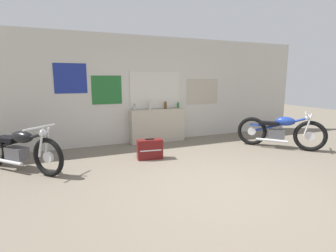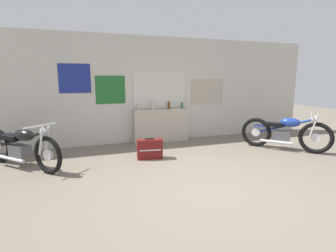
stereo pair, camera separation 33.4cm
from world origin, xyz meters
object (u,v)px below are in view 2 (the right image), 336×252
at_px(bottle_right_center, 182,105).
at_px(hard_case_darkred, 150,149).
at_px(bottle_left_center, 153,105).
at_px(motorcycle_blue, 285,132).
at_px(motorcycle_black, 21,146).
at_px(bottle_center, 169,105).
at_px(bottle_leftmost, 138,107).

xyz_separation_m(bottle_right_center, hard_case_darkred, (-1.35, -1.45, -0.76)).
distance_m(bottle_left_center, bottle_right_center, 0.87).
bearing_deg(motorcycle_blue, motorcycle_black, 173.41).
relative_size(bottle_left_center, bottle_right_center, 1.39).
relative_size(bottle_center, bottle_right_center, 1.25).
xyz_separation_m(bottle_leftmost, bottle_right_center, (1.26, 0.02, 0.01)).
bearing_deg(bottle_left_center, hard_case_darkred, -109.43).
bearing_deg(bottle_left_center, bottle_center, 4.79).
height_order(bottle_right_center, motorcycle_blue, bottle_right_center).
distance_m(bottle_left_center, motorcycle_black, 3.22).
height_order(bottle_center, hard_case_darkred, bottle_center).
bearing_deg(motorcycle_blue, bottle_center, 141.63).
relative_size(bottle_leftmost, motorcycle_blue, 0.10).
relative_size(bottle_left_center, hard_case_darkred, 0.49).
bearing_deg(bottle_right_center, bottle_leftmost, -179.06).
bearing_deg(bottle_left_center, motorcycle_blue, -32.81).
height_order(bottle_leftmost, hard_case_darkred, bottle_leftmost).
bearing_deg(bottle_left_center, motorcycle_black, -159.24).
height_order(bottle_leftmost, bottle_center, bottle_center).
distance_m(bottle_right_center, motorcycle_black, 4.04).
xyz_separation_m(bottle_center, motorcycle_blue, (2.30, -1.82, -0.57)).
relative_size(bottle_leftmost, bottle_left_center, 0.61).
xyz_separation_m(bottle_left_center, motorcycle_blue, (2.76, -1.78, -0.58)).
distance_m(bottle_center, motorcycle_black, 3.66).
xyz_separation_m(bottle_left_center, bottle_right_center, (0.86, 0.07, -0.03)).
bearing_deg(bottle_right_center, motorcycle_blue, -44.25).
bearing_deg(bottle_right_center, motorcycle_black, -162.66).
relative_size(bottle_center, motorcycle_blue, 0.15).
xyz_separation_m(bottle_center, hard_case_darkred, (-0.95, -1.42, -0.79)).
height_order(bottle_leftmost, motorcycle_black, bottle_leftmost).
xyz_separation_m(bottle_leftmost, bottle_center, (0.86, -0.01, 0.04)).
height_order(motorcycle_black, motorcycle_blue, motorcycle_blue).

